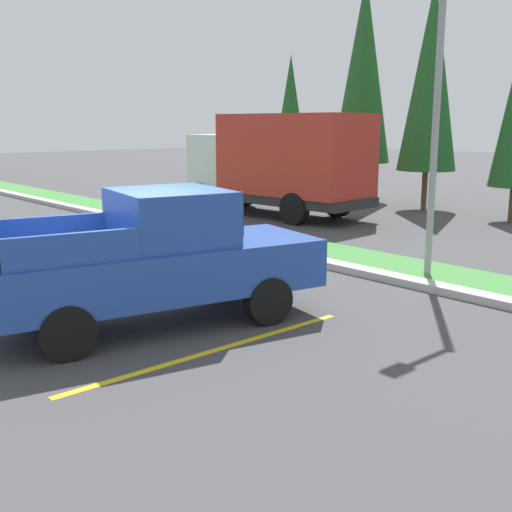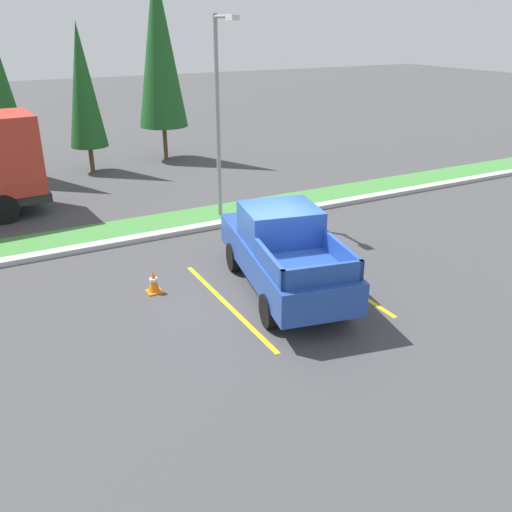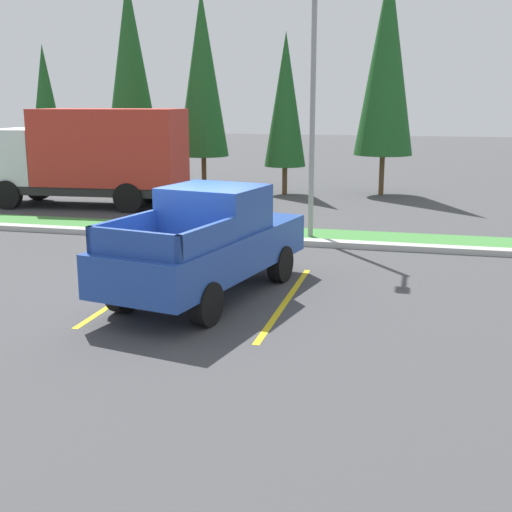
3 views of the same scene
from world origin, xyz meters
TOP-DOWN VIEW (x-y plane):
  - ground_plane at (0.00, 0.00)m, footprint 120.00×120.00m
  - parking_line_near at (-1.15, -0.02)m, footprint 0.12×4.80m
  - parking_line_far at (1.95, -0.02)m, footprint 0.12×4.80m
  - curb_strip at (0.00, 5.00)m, footprint 56.00×0.40m
  - grass_median at (0.00, 6.10)m, footprint 56.00×1.80m
  - pickup_truck_main at (0.41, 0.03)m, footprint 2.92×5.50m
  - cargo_truck_distant at (-6.93, 9.60)m, footprint 6.94×2.89m
  - street_light at (1.42, 5.74)m, footprint 0.24×1.49m
  - cypress_tree_leftmost at (-11.86, 14.95)m, footprint 1.57×1.57m
  - cypress_tree_left_inner at (-7.74, 14.85)m, footprint 2.26×2.26m
  - cypress_tree_center at (-4.50, 14.57)m, footprint 2.07×2.07m
  - traffic_cone at (-2.46, 1.41)m, footprint 0.36×0.36m

SIDE VIEW (x-z plane):
  - ground_plane at x=0.00m, z-range 0.00..0.00m
  - parking_line_near at x=-1.15m, z-range 0.00..0.01m
  - parking_line_far at x=1.95m, z-range 0.00..0.01m
  - grass_median at x=0.00m, z-range 0.00..0.06m
  - curb_strip at x=0.00m, z-range 0.00..0.15m
  - traffic_cone at x=-2.46m, z-range -0.01..0.59m
  - pickup_truck_main at x=0.41m, z-range -0.01..2.09m
  - cargo_truck_distant at x=-6.93m, z-range 0.15..3.55m
  - cypress_tree_leftmost at x=-11.86m, z-range 0.53..6.58m
  - street_light at x=1.42m, z-range 0.54..6.97m
  - cypress_tree_center at x=-4.50m, z-range 0.71..8.69m
  - cypress_tree_left_inner at x=-7.74m, z-range 0.77..9.45m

